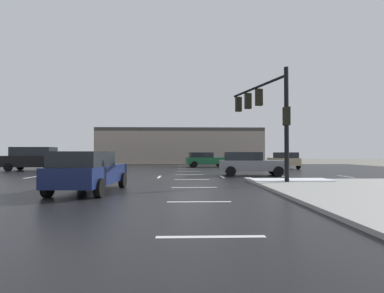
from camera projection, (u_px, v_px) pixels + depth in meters
ground_plane at (191, 177)px, 19.57m from camera, size 120.00×120.00×0.00m
road_asphalt at (191, 177)px, 19.57m from camera, size 44.00×44.00×0.02m
snow_strip_curbside at (290, 180)px, 15.73m from camera, size 4.00×1.60×0.06m
lane_markings at (212, 179)px, 18.23m from camera, size 36.15×36.15×0.01m
traffic_signal_mast at (265, 107)px, 16.94m from camera, size 1.78×5.88×5.61m
strip_building_background at (180, 146)px, 46.35m from camera, size 23.58×8.00×5.09m
suv_black at (34, 158)px, 26.56m from camera, size 4.84×2.18×2.03m
sedan_green at (205, 159)px, 33.45m from camera, size 4.68×2.43×1.58m
sedan_tan at (284, 160)px, 30.49m from camera, size 2.18×4.60×1.58m
sedan_navy at (88, 171)px, 11.88m from camera, size 2.25×4.63×1.58m
sedan_grey at (250, 163)px, 20.84m from camera, size 4.66×2.36×1.58m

